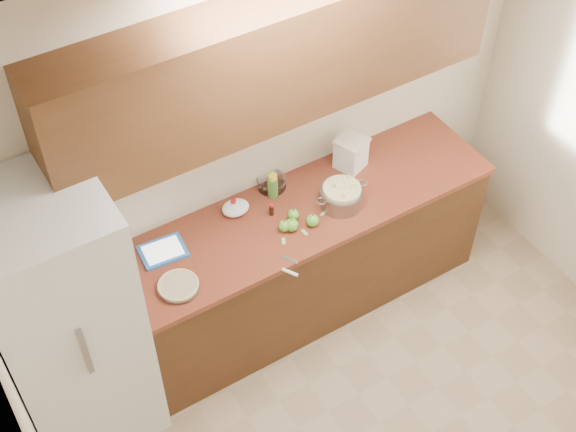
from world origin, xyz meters
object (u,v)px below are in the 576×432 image
flour_canister (351,153)px  pie (178,286)px  colander (342,196)px  tablet (163,251)px

flour_canister → pie: bearing=-166.9°
pie → flour_canister: size_ratio=1.05×
colander → flour_canister: bearing=46.2°
pie → tablet: 0.29m
colander → flour_canister: 0.34m
colander → tablet: bearing=169.0°
flour_canister → tablet: size_ratio=0.82×
pie → flour_canister: bearing=13.1°
tablet → pie: bearing=-92.7°
pie → colander: bearing=3.6°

